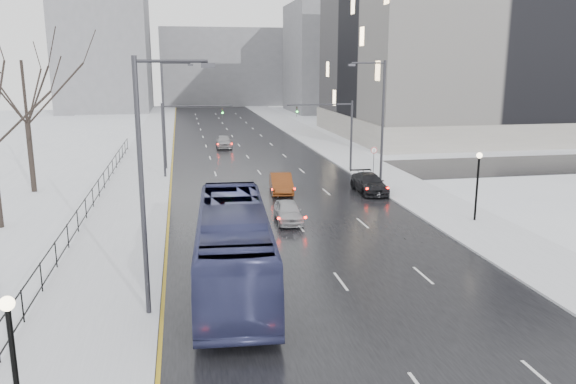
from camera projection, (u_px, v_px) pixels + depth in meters
road at (246, 154)px, 61.94m from camera, size 16.00×150.00×0.04m
cross_road at (261, 175)px, 50.45m from camera, size 130.00×10.00×0.04m
sidewalk_left at (148, 156)px, 60.01m from camera, size 5.00×150.00×0.16m
sidewalk_right at (337, 151)px, 63.84m from camera, size 5.00×150.00×0.16m
park_strip at (54, 159)px, 58.29m from camera, size 14.00×150.00×0.12m
tree_park_d at (1, 229)px, 33.80m from camera, size 8.75×8.75×12.50m
tree_park_e at (35, 193)px, 43.30m from camera, size 9.45×9.45×13.50m
iron_fence at (71, 229)px, 30.64m from camera, size 0.06×70.00×1.30m
streetlight_r_mid at (380, 119)px, 43.03m from camera, size 2.95×0.25×10.00m
streetlight_l_near at (147, 176)px, 20.90m from camera, size 2.95×0.25×10.00m
streetlight_l_far at (166, 110)px, 51.55m from camera, size 2.95×0.25×10.00m
lamppost_l at (13, 355)px, 13.31m from camera, size 0.36×0.36×4.28m
lamppost_r_mid at (478, 176)px, 34.56m from camera, size 0.36×0.36×4.28m
mast_signal_right at (340, 127)px, 50.87m from camera, size 6.10×0.33×6.50m
mast_signal_left at (176, 131)px, 48.20m from camera, size 6.10×0.33×6.50m
no_uturn_sign at (374, 153)px, 47.79m from camera, size 0.60×0.06×2.70m
civic_building at (487, 53)px, 77.33m from camera, size 41.00×31.00×24.80m
bldg_far_right at (348, 58)px, 117.29m from camera, size 24.00×20.00×22.00m
bldg_far_left at (104, 43)px, 117.09m from camera, size 18.00×22.00×28.00m
bldg_far_center at (224, 67)px, 137.31m from camera, size 30.00×18.00×18.00m
bus at (233, 246)px, 24.80m from camera, size 3.94×13.27×3.65m
sedan_center_near at (288, 211)px, 35.10m from camera, size 1.78×3.99×1.33m
sedan_right_near at (281, 183)px, 43.04m from camera, size 1.99×4.69×1.51m
sedan_right_far at (369, 183)px, 43.18m from camera, size 2.11×4.99×1.44m
sedan_center_far at (224, 141)px, 66.32m from camera, size 1.88×4.52×1.53m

